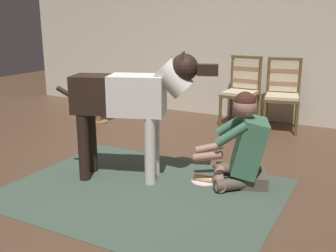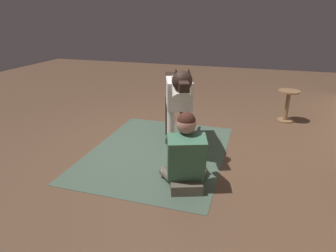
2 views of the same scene
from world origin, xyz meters
name	(u,v)px [view 1 (image 1 of 2)]	position (x,y,z in m)	size (l,w,h in m)	color
ground_plane	(118,185)	(0.00, 0.00, 0.00)	(13.75, 13.75, 0.00)	#513928
back_wall	(234,32)	(0.00, 3.11, 1.30)	(7.79, 0.10, 2.60)	beige
area_rug	(143,191)	(0.29, -0.01, 0.00)	(2.37, 1.82, 0.01)	#3C4D40
dining_chair_left_of_pair	(242,87)	(0.30, 2.70, 0.54)	(0.47, 0.48, 0.98)	brown
dining_chair_right_of_pair	(283,90)	(0.87, 2.70, 0.54)	(0.54, 0.54, 0.98)	brown
person_sitting_on_floor	(244,147)	(1.01, 0.57, 0.36)	(0.74, 0.60, 0.87)	#52493E
large_dog	(131,99)	(0.03, 0.21, 0.78)	(1.45, 0.65, 1.22)	silver
hot_dog_on_plate	(204,179)	(0.68, 0.45, 0.03)	(0.24, 0.24, 0.06)	silver
round_side_table	(98,101)	(-1.59, 1.77, 0.33)	(0.37, 0.37, 0.56)	brown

